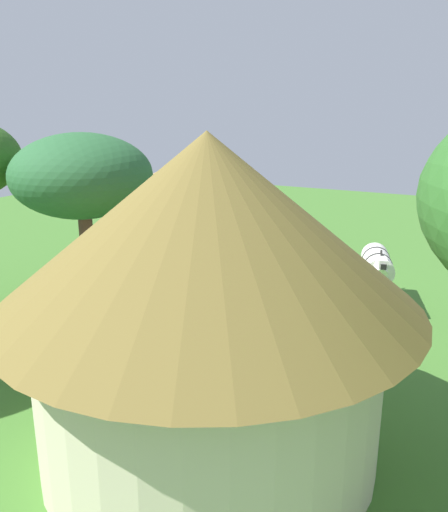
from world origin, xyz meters
name	(u,v)px	position (x,y,z in m)	size (l,w,h in m)	color
ground_plane	(254,292)	(0.00, 0.00, 0.00)	(36.00, 36.00, 0.00)	#43782C
thatched_hut	(208,288)	(-2.08, 6.26, 2.44)	(5.57, 5.57, 4.46)	beige
shade_umbrella	(164,187)	(2.01, 1.10, 2.79)	(3.91, 3.91, 3.24)	#4E4629
patio_dining_table	(166,269)	(2.01, 1.10, 0.66)	(1.71, 1.15, 0.74)	silver
patio_chair_near_hut	(120,270)	(3.31, 1.37, 0.52)	(0.50, 0.52, 0.90)	silver
patio_chair_near_lawn	(217,275)	(0.79, 0.59, 0.52)	(0.56, 0.57, 0.90)	white
guest_beside_umbrella	(193,237)	(2.39, -0.91, 1.03)	(0.60, 0.29, 1.71)	black
standing_watcher	(313,252)	(-1.23, -1.03, 0.99)	(0.37, 0.54, 1.65)	black
striped_lounge_chair	(250,318)	(-0.85, 2.15, 0.25)	(0.97, 0.82, 0.59)	#C15139
zebra_nearest_camera	(377,265)	(-2.99, -0.54, 1.02)	(1.08, 2.18, 1.56)	silver
zebra_by_umbrella	(260,239)	(0.60, -1.72, 0.98)	(0.81, 2.34, 1.52)	silver
acacia_tree_behind_hut	(82,177)	(1.87, 4.15, 3.40)	(2.74, 2.74, 4.25)	brown
brick_patio_kerb	(189,249)	(3.66, -2.80, 0.04)	(2.80, 0.36, 0.08)	#A04A53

